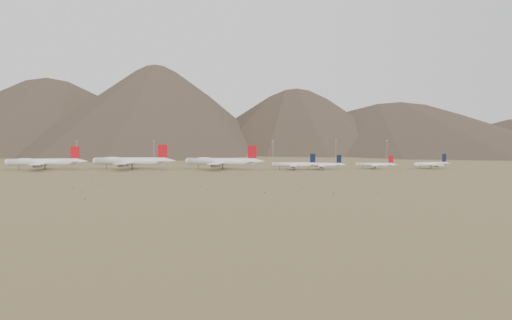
{
  "coord_description": "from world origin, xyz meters",
  "views": [
    {
      "loc": [
        1.36,
        -418.5,
        30.6
      ],
      "look_at": [
        30.74,
        30.0,
        8.75
      ],
      "focal_mm": 35.0,
      "sensor_mm": 36.0,
      "label": 1
    }
  ],
  "objects": [
    {
      "name": "widebody_west",
      "position": [
        -159.19,
        38.19,
        7.26
      ],
      "size": [
        70.67,
        54.84,
        21.05
      ],
      "rotation": [
        0.0,
        0.0,
        0.12
      ],
      "color": "white",
      "rests_on": "ground"
    },
    {
      "name": "narrowbody_c",
      "position": [
        141.39,
        31.54,
        4.05
      ],
      "size": [
        37.27,
        27.4,
        12.49
      ],
      "rotation": [
        0.0,
        0.0,
        -0.23
      ],
      "color": "white",
      "rests_on": "ground"
    },
    {
      "name": "mast_far_east",
      "position": [
        184.12,
        128.63,
        14.2
      ],
      "size": [
        2.0,
        0.6,
        25.7
      ],
      "color": "gray",
      "rests_on": "ground"
    },
    {
      "name": "mountain_ridge",
      "position": [
        0.0,
        900.0,
        150.0
      ],
      "size": [
        4400.0,
        1000.0,
        300.0
      ],
      "color": "#4B392D",
      "rests_on": "ground"
    },
    {
      "name": "narrowbody_a",
      "position": [
        65.8,
        25.85,
        4.72
      ],
      "size": [
        43.96,
        31.86,
        14.54
      ],
      "rotation": [
        0.0,
        0.0,
        -0.12
      ],
      "color": "white",
      "rests_on": "ground"
    },
    {
      "name": "widebody_centre",
      "position": [
        -82.11,
        38.06,
        7.83
      ],
      "size": [
        76.36,
        59.13,
        22.71
      ],
      "rotation": [
        0.0,
        0.0,
        -0.11
      ],
      "color": "white",
      "rests_on": "ground"
    },
    {
      "name": "ground",
      "position": [
        0.0,
        0.0,
        0.0
      ],
      "size": [
        3000.0,
        3000.0,
        0.0
      ],
      "primitive_type": "plane",
      "color": "olive",
      "rests_on": "ground"
    },
    {
      "name": "mast_east",
      "position": [
        130.64,
        148.0,
        14.2
      ],
      "size": [
        2.0,
        0.6,
        25.7
      ],
      "color": "gray",
      "rests_on": "ground"
    },
    {
      "name": "mast_centre",
      "position": [
        53.97,
        107.88,
        14.2
      ],
      "size": [
        2.0,
        0.6,
        25.7
      ],
      "color": "gray",
      "rests_on": "ground"
    },
    {
      "name": "mast_far_west",
      "position": [
        -154.54,
        123.86,
        14.2
      ],
      "size": [
        2.0,
        0.6,
        25.7
      ],
      "color": "gray",
      "rests_on": "ground"
    },
    {
      "name": "narrowbody_d",
      "position": [
        193.49,
        29.68,
        4.47
      ],
      "size": [
        40.13,
        29.92,
        13.77
      ],
      "rotation": [
        0.0,
        0.0,
        0.33
      ],
      "color": "white",
      "rests_on": "ground"
    },
    {
      "name": "widebody_east",
      "position": [
        -0.31,
        31.41,
        7.53
      ],
      "size": [
        72.42,
        56.91,
        21.84
      ],
      "rotation": [
        0.0,
        0.0,
        -0.22
      ],
      "color": "white",
      "rests_on": "ground"
    },
    {
      "name": "control_tower",
      "position": [
        30.0,
        120.0,
        5.32
      ],
      "size": [
        8.0,
        8.0,
        12.0
      ],
      "color": "#9E896B",
      "rests_on": "ground"
    },
    {
      "name": "desert_scrub",
      "position": [
        51.93,
        -109.16,
        0.3
      ],
      "size": [
        384.42,
        179.85,
        0.86
      ],
      "color": "olive",
      "rests_on": "ground"
    },
    {
      "name": "narrowbody_b",
      "position": [
        91.56,
        28.24,
        4.32
      ],
      "size": [
        40.11,
        29.25,
        13.33
      ],
      "rotation": [
        0.0,
        0.0,
        -0.17
      ],
      "color": "white",
      "rests_on": "ground"
    },
    {
      "name": "mast_west",
      "position": [
        -75.36,
        137.76,
        14.2
      ],
      "size": [
        2.0,
        0.6,
        25.7
      ],
      "color": "gray",
      "rests_on": "ground"
    }
  ]
}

